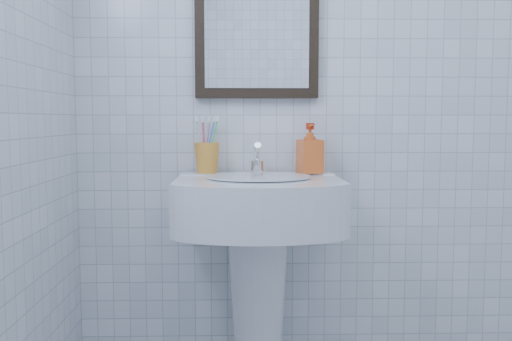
{
  "coord_description": "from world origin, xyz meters",
  "views": [
    {
      "loc": [
        -0.42,
        -1.16,
        1.15
      ],
      "look_at": [
        -0.37,
        0.86,
        0.97
      ],
      "focal_mm": 40.0,
      "sensor_mm": 36.0,
      "label": 1
    }
  ],
  "objects": [
    {
      "name": "wall_back",
      "position": [
        0.0,
        1.2,
        1.25
      ],
      "size": [
        2.2,
        0.02,
        2.5
      ],
      "primitive_type": "cube",
      "color": "white",
      "rests_on": "ground"
    },
    {
      "name": "washbasin",
      "position": [
        -0.36,
        0.99,
        0.64
      ],
      "size": [
        0.62,
        0.45,
        0.95
      ],
      "color": "white",
      "rests_on": "ground"
    },
    {
      "name": "faucet",
      "position": [
        -0.36,
        1.1,
        0.99
      ],
      "size": [
        0.05,
        0.11,
        0.13
      ],
      "color": "silver",
      "rests_on": "washbasin"
    },
    {
      "name": "toothbrush_cup",
      "position": [
        -0.56,
        1.11,
        1.0
      ],
      "size": [
        0.13,
        0.13,
        0.12
      ],
      "primitive_type": null,
      "rotation": [
        0.0,
        0.0,
        0.28
      ],
      "color": "orange",
      "rests_on": "washbasin"
    },
    {
      "name": "soap_dispenser",
      "position": [
        -0.15,
        1.1,
        1.04
      ],
      "size": [
        0.11,
        0.11,
        0.2
      ],
      "primitive_type": "imported",
      "rotation": [
        0.0,
        0.0,
        0.25
      ],
      "color": "red",
      "rests_on": "washbasin"
    },
    {
      "name": "wall_mirror",
      "position": [
        -0.36,
        1.18,
        1.55
      ],
      "size": [
        0.5,
        0.04,
        0.62
      ],
      "color": "black",
      "rests_on": "wall_back"
    }
  ]
}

